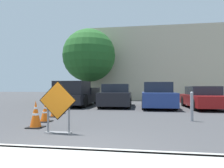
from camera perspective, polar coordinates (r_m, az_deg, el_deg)
ground_plane at (r=13.86m, az=2.97°, el=-6.04°), size 96.00×96.00×0.00m
curb_lip at (r=4.18m, az=-12.73°, el=-16.89°), size 25.45×0.20×0.14m
road_closed_sign at (r=6.06m, az=-13.96°, el=-5.33°), size 1.05×0.20×1.41m
traffic_cone_nearest at (r=7.10m, az=-19.31°, el=-7.54°), size 0.46×0.46×0.82m
traffic_cone_second at (r=8.24m, az=-17.10°, el=-7.17°), size 0.45×0.45×0.67m
traffic_cone_third at (r=9.50m, az=-14.91°, el=-6.29°), size 0.38×0.38×0.69m
traffic_cone_fourth at (r=10.60m, az=-13.43°, el=-5.76°), size 0.41×0.41×0.69m
pickup_truck at (r=14.67m, az=-9.26°, el=-2.85°), size 2.12×5.05×1.63m
parked_car_nearest at (r=14.19m, az=1.06°, el=-3.20°), size 2.12×4.36×1.45m
parked_car_second at (r=13.70m, az=11.81°, el=-3.10°), size 1.99×4.65×1.56m
parked_car_third at (r=13.99m, az=22.67°, el=-3.39°), size 2.02×4.68×1.31m
bollard_nearest at (r=8.51m, az=20.12°, el=-5.33°), size 0.12×0.12×1.08m
building_facade_backdrop at (r=23.70m, az=14.96°, el=4.74°), size 16.02×5.00×7.16m
street_tree_behind_lot at (r=20.11m, az=-6.02°, el=7.42°), size 4.79×4.79×6.57m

